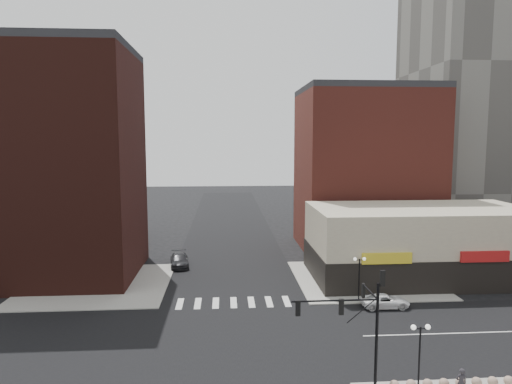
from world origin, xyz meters
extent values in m
plane|color=black|center=(0.00, 0.00, 0.00)|extent=(240.00, 240.00, 0.00)
cube|color=black|center=(0.00, 0.00, 0.01)|extent=(200.00, 14.00, 0.02)
cube|color=black|center=(0.00, 0.00, 0.01)|extent=(14.00, 200.00, 0.02)
cube|color=gray|center=(-14.50, 14.50, 0.06)|extent=(15.00, 15.00, 0.12)
cube|color=gray|center=(14.50, 14.50, 0.06)|extent=(15.00, 15.00, 0.12)
cube|color=#381712|center=(-19.00, 18.50, 12.50)|extent=(16.00, 15.00, 25.00)
cube|color=#381712|center=(-32.00, 34.00, 6.00)|extent=(20.00, 18.00, 12.00)
cube|color=maroon|center=(19.00, 29.50, 11.00)|extent=(18.00, 15.00, 22.00)
cube|color=#C1B999|center=(21.00, 15.00, 4.00)|extent=(24.00, 12.00, 8.00)
cube|color=black|center=(21.00, 15.00, 1.70)|extent=(24.20, 12.20, 3.40)
cylinder|color=black|center=(8.20, -8.20, 3.50)|extent=(0.18, 0.18, 7.00)
cylinder|color=black|center=(5.60, -8.20, 6.00)|extent=(5.20, 0.11, 0.11)
cylinder|color=black|center=(7.20, -8.20, 5.30)|extent=(1.72, 0.06, 1.46)
cylinder|color=black|center=(8.20, -6.70, 6.00)|extent=(0.11, 3.00, 0.11)
cube|color=black|center=(3.40, -8.20, 5.60)|extent=(0.28, 0.18, 0.95)
sphere|color=red|center=(3.40, -8.20, 5.90)|extent=(0.16, 0.16, 0.16)
cube|color=black|center=(6.00, -8.20, 5.60)|extent=(0.28, 0.18, 0.95)
sphere|color=red|center=(6.00, -8.20, 5.90)|extent=(0.16, 0.16, 0.16)
cube|color=black|center=(8.20, -5.40, 5.60)|extent=(0.18, 0.28, 0.95)
sphere|color=red|center=(8.20, -5.40, 5.90)|extent=(0.16, 0.16, 0.16)
cube|color=black|center=(8.45, -8.20, 7.30)|extent=(0.28, 0.18, 0.95)
sphere|color=red|center=(8.45, -8.20, 7.60)|extent=(0.16, 0.16, 0.16)
cylinder|color=black|center=(11.00, -8.00, 2.12)|extent=(0.11, 0.11, 4.00)
cylinder|color=black|center=(11.00, -8.00, 4.02)|extent=(0.90, 0.06, 0.06)
sphere|color=white|center=(10.55, -8.00, 4.12)|extent=(0.32, 0.32, 0.32)
sphere|color=white|center=(11.45, -8.00, 4.12)|extent=(0.32, 0.32, 0.32)
cylinder|color=black|center=(12.00, 8.00, 2.12)|extent=(0.11, 0.11, 4.00)
cylinder|color=black|center=(12.00, 8.00, 4.02)|extent=(0.90, 0.06, 0.06)
sphere|color=white|center=(11.55, 8.00, 4.12)|extent=(0.32, 0.32, 0.32)
sphere|color=white|center=(12.45, 8.00, 4.12)|extent=(0.32, 0.32, 0.32)
sphere|color=gray|center=(11.60, -8.00, 0.43)|extent=(0.62, 0.62, 0.62)
sphere|color=gray|center=(12.65, -8.00, 0.43)|extent=(0.62, 0.62, 0.62)
sphere|color=gray|center=(13.70, -8.00, 0.43)|extent=(0.62, 0.62, 0.62)
sphere|color=gray|center=(14.75, -8.00, 0.43)|extent=(0.62, 0.62, 0.62)
sphere|color=gray|center=(15.80, -8.00, 0.43)|extent=(0.62, 0.62, 0.62)
sphere|color=gray|center=(16.85, -8.00, 0.43)|extent=(0.62, 0.62, 0.62)
imported|color=white|center=(13.92, 6.01, 0.62)|extent=(4.45, 2.06, 1.23)
imported|color=black|center=(-6.50, 21.37, 0.77)|extent=(2.81, 5.55, 1.55)
imported|color=#27252A|center=(13.17, -9.03, 1.03)|extent=(0.68, 0.47, 1.81)
camera|label=1|loc=(-0.85, -33.90, 15.45)|focal=32.00mm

